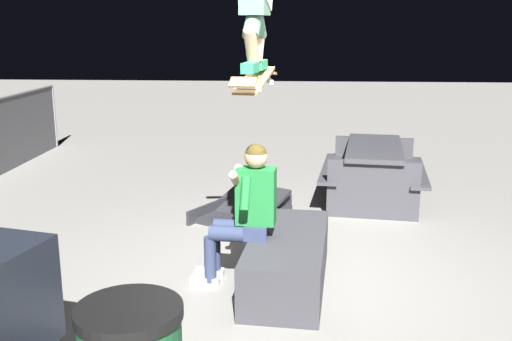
# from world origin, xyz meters

# --- Properties ---
(ground_plane) EXTENTS (40.00, 40.00, 0.00)m
(ground_plane) POSITION_xyz_m (0.00, 0.00, 0.00)
(ground_plane) COLOR gray
(ledge_box_main) EXTENTS (1.65, 0.80, 0.46)m
(ledge_box_main) POSITION_xyz_m (0.02, 0.03, 0.23)
(ledge_box_main) COLOR #38383D
(ledge_box_main) RESTS_ON ground
(person_sitting_on_ledge) EXTENTS (0.60, 0.77, 1.30)m
(person_sitting_on_ledge) POSITION_xyz_m (0.02, 0.41, 0.72)
(person_sitting_on_ledge) COLOR #2D3856
(person_sitting_on_ledge) RESTS_ON ground
(skateboard) EXTENTS (1.04, 0.33, 0.17)m
(skateboard) POSITION_xyz_m (-0.09, 0.31, 1.85)
(skateboard) COLOR #AD8451
(kicker_ramp) EXTENTS (1.36, 1.25, 0.36)m
(kicker_ramp) POSITION_xyz_m (1.98, 0.62, 0.06)
(kicker_ramp) COLOR #28282D
(kicker_ramp) RESTS_ON ground
(picnic_table_back) EXTENTS (1.86, 1.54, 0.75)m
(picnic_table_back) POSITION_xyz_m (2.74, -1.07, 0.50)
(picnic_table_back) COLOR #38383D
(picnic_table_back) RESTS_ON ground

